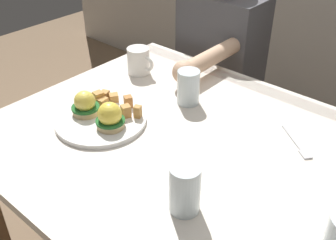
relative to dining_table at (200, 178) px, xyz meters
name	(u,v)px	position (x,y,z in m)	size (l,w,h in m)	color
dining_table	(200,178)	(0.00, 0.00, 0.00)	(1.20, 0.90, 0.74)	silver
eggs_benedict_plate	(101,115)	(-0.30, -0.09, 0.13)	(0.27, 0.27, 0.09)	white
coffee_mug	(139,60)	(-0.44, 0.21, 0.16)	(0.11, 0.08, 0.09)	white
fork	(297,144)	(0.19, 0.19, 0.11)	(0.13, 0.11, 0.00)	silver
water_glass_near	(188,89)	(-0.18, 0.16, 0.15)	(0.07, 0.07, 0.11)	silver
water_glass_far	(185,191)	(0.10, -0.20, 0.16)	(0.07, 0.07, 0.12)	silver
diner_person	(217,66)	(-0.37, 0.60, 0.02)	(0.34, 0.54, 1.14)	#33333D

